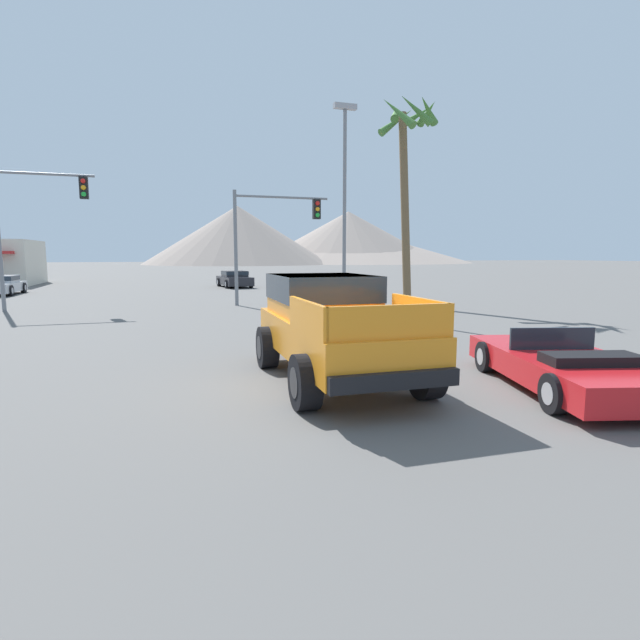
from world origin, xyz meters
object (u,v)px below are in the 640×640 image
Objects in this scene: street_lamp_post at (345,191)px; palm_tree_tall at (408,156)px; red_convertible_car at (565,367)px; parked_car_dark at (235,279)px; parked_car_silver at (0,285)px; orange_pickup_truck at (332,321)px; traffic_light_crosswalk at (36,211)px; traffic_light_main at (274,225)px.

street_lamp_post is 4.42m from palm_tree_tall.
parked_car_dark is (-1.26, 29.09, 0.20)m from red_convertible_car.
palm_tree_tall is at bearing 147.80° from parked_car_silver.
street_lamp_post is at bearing 138.44° from parked_car_silver.
orange_pickup_truck is at bearing -123.60° from palm_tree_tall.
traffic_light_crosswalk is 0.65× the size of palm_tree_tall.
traffic_light_crosswalk is (-7.64, 14.69, 2.99)m from orange_pickup_truck.
palm_tree_tall is at bearing -25.75° from traffic_light_main.
traffic_light_main is (13.80, -10.43, 3.09)m from parked_car_silver.
palm_tree_tall is (19.20, -13.03, 6.01)m from parked_car_silver.
parked_car_dark is 0.84× the size of traffic_light_main.
traffic_light_crosswalk is (3.99, -9.72, 3.50)m from parked_car_silver.
traffic_light_crosswalk is at bearing 167.73° from palm_tree_tall.
parked_car_dark reaches higher than parked_car_silver.
traffic_light_main is at bearing -95.48° from parked_car_dark.
orange_pickup_truck is 16.83m from traffic_light_crosswalk.
street_lamp_post reaches higher than traffic_light_main.
traffic_light_main is 6.66m from palm_tree_tall.
red_convertible_car is 20.50m from traffic_light_crosswalk.
parked_car_silver is (-15.17, 26.50, 0.18)m from red_convertible_car.
traffic_light_crosswalk reaches higher than parked_car_silver.
palm_tree_tall reaches higher than red_convertible_car.
parked_car_silver is 0.82× the size of traffic_light_main.
palm_tree_tall is (3.62, 1.77, 1.83)m from street_lamp_post.
parked_car_dark is at bearing 89.54° from traffic_light_main.
red_convertible_car is 16.46m from traffic_light_main.
traffic_light_main is 4.84m from street_lamp_post.
traffic_light_main is (-0.10, -13.02, 3.08)m from parked_car_dark.
parked_car_dark is 17.55m from palm_tree_tall.
traffic_light_main is 0.89× the size of traffic_light_crosswalk.
traffic_light_main is at bearing 112.11° from street_lamp_post.
traffic_light_crosswalk is 15.76m from palm_tree_tall.
orange_pickup_truck is at bearing 164.87° from red_convertible_car.
orange_pickup_truck is 27.05m from parked_car_silver.
orange_pickup_truck is at bearing 117.45° from parked_car_silver.
street_lamp_post reaches higher than traffic_light_crosswalk.
orange_pickup_truck is at bearing -62.51° from traffic_light_crosswalk.
street_lamp_post is (1.78, -4.37, 1.08)m from traffic_light_main.
traffic_light_crosswalk reaches higher than traffic_light_main.
street_lamp_post reaches higher than parked_car_dark.
orange_pickup_truck is at bearing -98.82° from traffic_light_main.
parked_car_silver is (-13.91, -2.59, -0.02)m from parked_car_dark.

